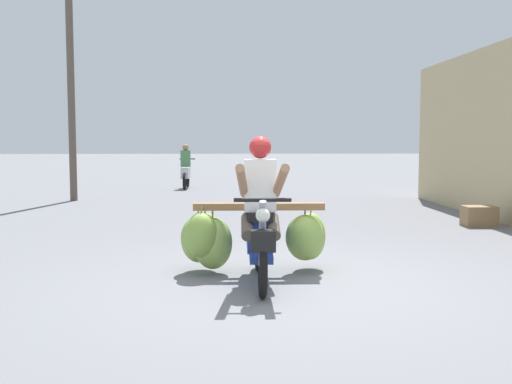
{
  "coord_description": "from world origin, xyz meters",
  "views": [
    {
      "loc": [
        -0.56,
        -6.21,
        1.54
      ],
      "look_at": [
        -0.21,
        1.16,
        0.9
      ],
      "focal_mm": 42.3,
      "sensor_mm": 36.0,
      "label": 1
    }
  ],
  "objects_px": {
    "utility_pole": "(71,93)",
    "motorbike_distant_ahead_left": "(186,171)",
    "produce_crate": "(479,216)",
    "motorbike_main_loaded": "(246,232)"
  },
  "relations": [
    {
      "from": "produce_crate",
      "to": "utility_pole",
      "type": "distance_m",
      "value": 10.05
    },
    {
      "from": "motorbike_distant_ahead_left",
      "to": "utility_pole",
      "type": "height_order",
      "value": "utility_pole"
    },
    {
      "from": "motorbike_distant_ahead_left",
      "to": "produce_crate",
      "type": "height_order",
      "value": "motorbike_distant_ahead_left"
    },
    {
      "from": "utility_pole",
      "to": "motorbike_distant_ahead_left",
      "type": "bearing_deg",
      "value": 54.56
    },
    {
      "from": "motorbike_main_loaded",
      "to": "produce_crate",
      "type": "distance_m",
      "value": 5.69
    },
    {
      "from": "motorbike_main_loaded",
      "to": "utility_pole",
      "type": "height_order",
      "value": "utility_pole"
    },
    {
      "from": "motorbike_distant_ahead_left",
      "to": "utility_pole",
      "type": "bearing_deg",
      "value": -125.44
    },
    {
      "from": "motorbike_main_loaded",
      "to": "motorbike_distant_ahead_left",
      "type": "height_order",
      "value": "motorbike_main_loaded"
    },
    {
      "from": "produce_crate",
      "to": "utility_pole",
      "type": "bearing_deg",
      "value": 149.63
    },
    {
      "from": "produce_crate",
      "to": "motorbike_main_loaded",
      "type": "bearing_deg",
      "value": -138.96
    }
  ]
}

